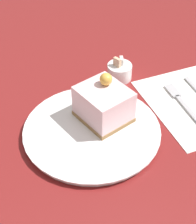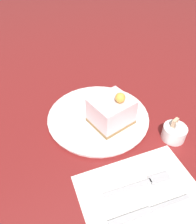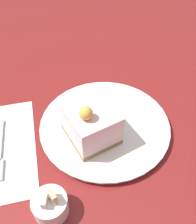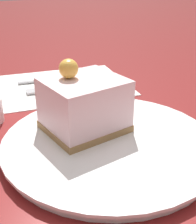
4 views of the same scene
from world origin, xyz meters
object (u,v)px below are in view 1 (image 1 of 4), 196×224
object	(u,v)px
plate	(92,131)
fork	(181,101)
cake_slice	(104,104)
sugar_bowl	(119,71)

from	to	relation	value
plate	fork	world-z (taller)	plate
cake_slice	sugar_bowl	size ratio (longest dim) A/B	1.98
plate	fork	xyz separation A→B (m)	(0.23, -0.00, -0.00)
fork	sugar_bowl	size ratio (longest dim) A/B	2.62
plate	cake_slice	size ratio (longest dim) A/B	2.38
cake_slice	fork	size ratio (longest dim) A/B	0.76
cake_slice	sugar_bowl	bearing A→B (deg)	37.12
cake_slice	sugar_bowl	world-z (taller)	cake_slice
sugar_bowl	plate	bearing A→B (deg)	-135.40
plate	sugar_bowl	size ratio (longest dim) A/B	4.72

